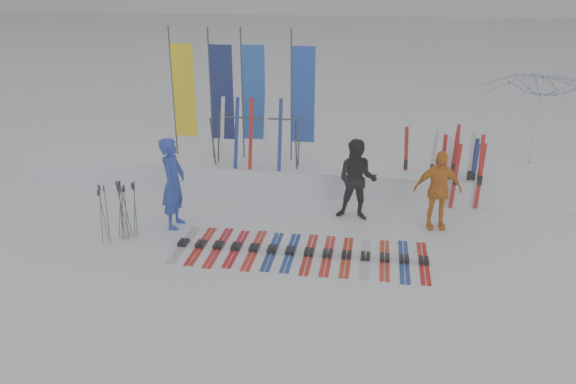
% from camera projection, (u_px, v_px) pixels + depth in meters
% --- Properties ---
extents(ground, '(120.00, 120.00, 0.00)m').
position_uv_depth(ground, '(262.00, 277.00, 9.88)').
color(ground, white).
rests_on(ground, ground).
extents(snow_bank, '(14.00, 1.60, 0.60)m').
position_uv_depth(snow_bank, '(299.00, 174.00, 13.99)').
color(snow_bank, white).
rests_on(snow_bank, ground).
extents(person_blue, '(0.46, 0.70, 1.92)m').
position_uv_depth(person_blue, '(173.00, 183.00, 11.51)').
color(person_blue, '#1D37AA').
rests_on(person_blue, ground).
extents(person_black, '(0.92, 0.75, 1.77)m').
position_uv_depth(person_black, '(357.00, 180.00, 11.90)').
color(person_black, black).
rests_on(person_black, ground).
extents(person_yellow, '(1.04, 0.55, 1.68)m').
position_uv_depth(person_yellow, '(438.00, 190.00, 11.49)').
color(person_yellow, orange).
rests_on(person_yellow, ground).
extents(tent_canopy, '(3.41, 3.47, 2.81)m').
position_uv_depth(tent_canopy, '(537.00, 127.00, 13.94)').
color(tent_canopy, white).
rests_on(tent_canopy, ground).
extents(ski_row, '(4.79, 1.69, 0.07)m').
position_uv_depth(ski_row, '(300.00, 252.00, 10.69)').
color(ski_row, '#AEAFB4').
rests_on(ski_row, ground).
extents(pole_cluster, '(0.74, 0.47, 1.25)m').
position_uv_depth(pole_cluster, '(120.00, 212.00, 11.07)').
color(pole_cluster, '#595B60').
rests_on(pole_cluster, ground).
extents(feather_flags, '(3.56, 0.14, 3.20)m').
position_uv_depth(feather_flags, '(239.00, 93.00, 13.62)').
color(feather_flags, '#383A3F').
rests_on(feather_flags, ground).
extents(ski_rack, '(2.04, 0.80, 1.23)m').
position_uv_depth(ski_rack, '(256.00, 134.00, 13.37)').
color(ski_rack, '#383A3F').
rests_on(ski_rack, ground).
extents(upright_skis, '(1.71, 1.16, 1.68)m').
position_uv_depth(upright_skis, '(455.00, 169.00, 12.83)').
color(upright_skis, navy).
rests_on(upright_skis, ground).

